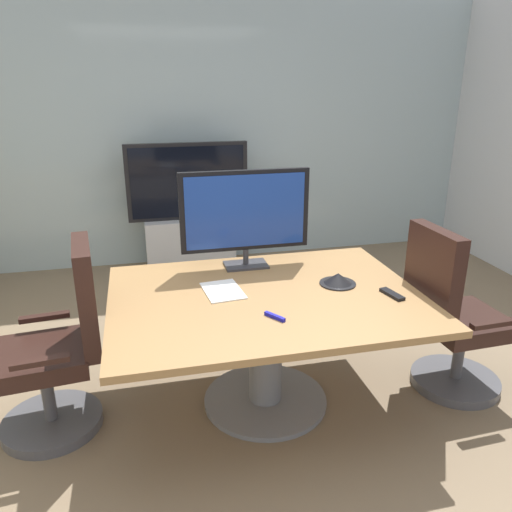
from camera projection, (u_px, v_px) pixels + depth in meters
name	position (u px, v px, depth m)	size (l,w,h in m)	color
ground_plane	(249.00, 415.00, 3.01)	(7.29, 7.29, 0.00)	#7A664C
wall_back_glass_partition	(188.00, 133.00, 5.17)	(6.29, 0.10, 2.72)	#9EB2B7
conference_table	(266.00, 323.00, 2.95)	(1.78, 1.32, 0.73)	olive
office_chair_left	(61.00, 355.00, 2.78)	(0.62, 0.60, 1.09)	#4C4C51
office_chair_right	(450.00, 324.00, 3.13)	(0.60, 0.58, 1.09)	#4C4C51
tv_monitor	(245.00, 213.00, 3.21)	(0.84, 0.18, 0.64)	#333338
wall_display_unit	(190.00, 228.00, 5.14)	(1.20, 0.36, 1.31)	#B7BABC
conference_phone	(338.00, 279.00, 3.03)	(0.22, 0.22, 0.07)	black
remote_control	(392.00, 294.00, 2.87)	(0.05, 0.17, 0.02)	black
whiteboard_marker	(275.00, 317.00, 2.60)	(0.13, 0.02, 0.02)	#1919A5
paper_notepad	(223.00, 291.00, 2.93)	(0.21, 0.30, 0.01)	white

